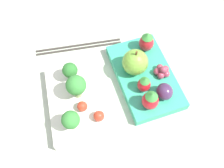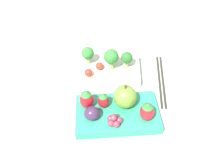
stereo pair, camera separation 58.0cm
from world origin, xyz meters
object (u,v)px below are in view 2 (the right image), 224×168
object	(u,v)px
broccoli_floret_1	(111,57)
strawberry_0	(103,100)
bento_box_fruit	(117,114)
bento_box_savoury	(108,70)
grape_cluster	(115,120)
cherry_tomato_0	(88,73)
apple	(125,97)
plum	(92,113)
cherry_tomato_1	(99,66)
strawberry_2	(147,111)
broccoli_floret_2	(127,58)
chopsticks_pair	(161,80)
broccoli_floret_0	(88,54)
strawberry_1	(87,99)

from	to	relation	value
broccoli_floret_1	strawberry_0	distance (m)	0.14
bento_box_fruit	bento_box_savoury	bearing A→B (deg)	94.67
broccoli_floret_1	grape_cluster	world-z (taller)	broccoli_floret_1
bento_box_savoury	grape_cluster	xyz separation A→B (m)	(0.00, -0.20, 0.02)
cherry_tomato_0	apple	size ratio (longest dim) A/B	0.33
bento_box_fruit	cherry_tomato_0	size ratio (longest dim) A/B	9.07
grape_cluster	bento_box_fruit	bearing A→B (deg)	73.98
plum	grape_cluster	distance (m)	0.05
cherry_tomato_1	bento_box_fruit	bearing A→B (deg)	-76.73
bento_box_fruit	grape_cluster	bearing A→B (deg)	-106.02
grape_cluster	strawberry_0	bearing A→B (deg)	113.31
strawberry_2	broccoli_floret_2	bearing A→B (deg)	97.66
broccoli_floret_2	cherry_tomato_1	size ratio (longest dim) A/B	2.31
cherry_tomato_0	broccoli_floret_1	bearing A→B (deg)	21.77
bento_box_savoury	bento_box_fruit	bearing A→B (deg)	-85.33
bento_box_savoury	strawberry_0	world-z (taller)	strawberry_0
apple	plum	xyz separation A→B (m)	(-0.08, -0.04, -0.01)
plum	grape_cluster	world-z (taller)	plum
apple	chopsticks_pair	size ratio (longest dim) A/B	0.32
chopsticks_pair	strawberry_0	bearing A→B (deg)	-149.34
cherry_tomato_1	strawberry_2	distance (m)	0.21
bento_box_fruit	broccoli_floret_0	xyz separation A→B (m)	(-0.07, 0.18, 0.05)
bento_box_fruit	apple	size ratio (longest dim) A/B	2.98
cherry_tomato_0	strawberry_0	world-z (taller)	strawberry_0
bento_box_savoury	broccoli_floret_0	bearing A→B (deg)	158.70
broccoli_floret_1	strawberry_0	size ratio (longest dim) A/B	1.46
broccoli_floret_2	cherry_tomato_0	bearing A→B (deg)	-165.21
bento_box_savoury	broccoli_floret_0	size ratio (longest dim) A/B	3.56
plum	broccoli_floret_1	bearing A→B (deg)	71.29
bento_box_fruit	broccoli_floret_2	bearing A→B (deg)	75.59
strawberry_0	cherry_tomato_1	bearing A→B (deg)	91.60
cherry_tomato_0	strawberry_2	world-z (taller)	strawberry_2
broccoli_floret_1	cherry_tomato_0	bearing A→B (deg)	-158.23
bento_box_savoury	broccoli_floret_1	xyz separation A→B (m)	(0.01, -0.01, 0.05)
bento_box_savoury	plum	distance (m)	0.19
bento_box_fruit	broccoli_floret_1	distance (m)	0.16
plum	bento_box_savoury	bearing A→B (deg)	75.04
broccoli_floret_1	plum	bearing A→B (deg)	-108.71
cherry_tomato_1	strawberry_0	bearing A→B (deg)	-88.40
strawberry_1	grape_cluster	xyz separation A→B (m)	(0.06, -0.06, -0.02)
cherry_tomato_0	strawberry_2	xyz separation A→B (m)	(0.13, -0.16, 0.01)
bento_box_fruit	strawberry_2	bearing A→B (deg)	-22.23
broccoli_floret_2	cherry_tomato_0	size ratio (longest dim) A/B	2.25
cherry_tomato_0	chopsticks_pair	distance (m)	0.21
strawberry_0	chopsticks_pair	bearing A→B (deg)	30.66
broccoli_floret_1	apple	bearing A→B (deg)	-80.55
bento_box_savoury	cherry_tomato_0	xyz separation A→B (m)	(-0.05, -0.03, 0.02)
cherry_tomato_1	cherry_tomato_0	bearing A→B (deg)	-140.29
broccoli_floret_2	grape_cluster	xyz separation A→B (m)	(-0.05, -0.19, -0.02)
bento_box_savoury	cherry_tomato_1	world-z (taller)	cherry_tomato_1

